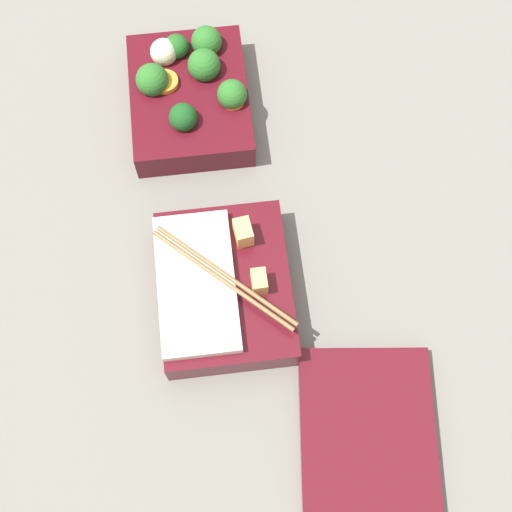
# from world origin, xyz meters

# --- Properties ---
(ground_plane) EXTENTS (3.00, 3.00, 0.00)m
(ground_plane) POSITION_xyz_m (0.00, 0.00, 0.00)
(ground_plane) COLOR slate
(bento_tray_vegetable) EXTENTS (0.19, 0.15, 0.07)m
(bento_tray_vegetable) POSITION_xyz_m (-0.13, -0.01, 0.03)
(bento_tray_vegetable) COLOR #510F19
(bento_tray_vegetable) RESTS_ON ground_plane
(bento_tray_rice) EXTENTS (0.19, 0.15, 0.07)m
(bento_tray_rice) POSITION_xyz_m (0.14, 0.00, 0.03)
(bento_tray_rice) COLOR #510F19
(bento_tray_rice) RESTS_ON ground_plane
(bento_lid) EXTENTS (0.20, 0.16, 0.02)m
(bento_lid) POSITION_xyz_m (0.31, 0.14, 0.01)
(bento_lid) COLOR #510F19
(bento_lid) RESTS_ON ground_plane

